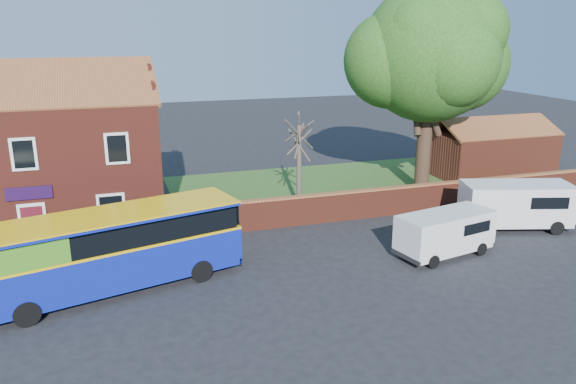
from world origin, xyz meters
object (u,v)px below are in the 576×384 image
object	(u,v)px
large_tree	(429,57)
bus	(100,250)
van_far	(517,203)
van_near	(445,232)

from	to	relation	value
large_tree	bus	bearing A→B (deg)	-155.67
van_far	bus	bearing A→B (deg)	-160.42
bus	van_far	size ratio (longest dim) A/B	1.84
van_near	van_far	xyz separation A→B (m)	(5.50, 1.99, 0.21)
bus	van_near	size ratio (longest dim) A/B	2.20
van_near	large_tree	xyz separation A→B (m)	(4.51, 9.63, 7.20)
van_near	bus	bearing A→B (deg)	165.14
van_near	van_far	size ratio (longest dim) A/B	0.83
bus	large_tree	xyz separation A→B (m)	(19.37, 8.76, 6.53)
van_far	large_tree	xyz separation A→B (m)	(-0.99, 7.65, 6.98)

